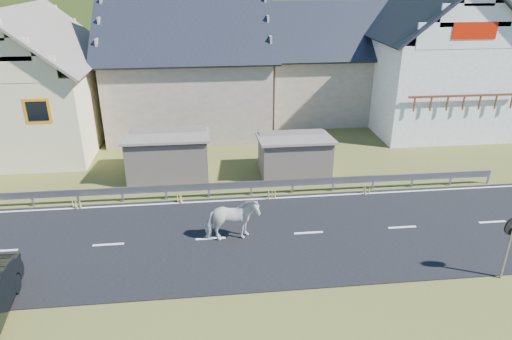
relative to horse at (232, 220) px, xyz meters
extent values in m
plane|color=#464D21|center=(-0.87, 0.17, -0.93)|extent=(160.00, 160.00, 0.00)
cube|color=black|center=(-0.87, 0.17, -0.91)|extent=(60.00, 7.00, 0.04)
cube|color=silver|center=(-0.87, 0.17, -0.88)|extent=(60.00, 6.60, 0.01)
cube|color=#93969B|center=(-0.87, 3.85, -0.35)|extent=(28.00, 0.08, 0.34)
cube|color=#93969B|center=(-8.87, 3.87, -0.58)|extent=(0.10, 0.06, 0.70)
cube|color=#93969B|center=(-6.87, 3.87, -0.58)|extent=(0.10, 0.06, 0.70)
cube|color=#93969B|center=(-4.87, 3.87, -0.58)|extent=(0.10, 0.06, 0.70)
cube|color=#93969B|center=(-2.87, 3.87, -0.58)|extent=(0.10, 0.06, 0.70)
cube|color=#93969B|center=(-0.87, 3.87, -0.58)|extent=(0.10, 0.06, 0.70)
cube|color=#93969B|center=(1.13, 3.87, -0.58)|extent=(0.10, 0.06, 0.70)
cube|color=#93969B|center=(3.13, 3.87, -0.58)|extent=(0.10, 0.06, 0.70)
cube|color=#93969B|center=(5.13, 3.87, -0.58)|extent=(0.10, 0.06, 0.70)
cube|color=#93969B|center=(7.13, 3.87, -0.58)|extent=(0.10, 0.06, 0.70)
cube|color=#93969B|center=(9.13, 3.87, -0.58)|extent=(0.10, 0.06, 0.70)
cube|color=#93969B|center=(11.13, 3.87, -0.58)|extent=(0.10, 0.06, 0.70)
cube|color=#93969B|center=(13.13, 3.87, -0.58)|extent=(0.10, 0.06, 0.70)
cube|color=#6F6154|center=(-2.87, 6.67, 0.17)|extent=(4.30, 3.30, 2.40)
cube|color=#6F6154|center=(3.63, 6.17, 0.07)|extent=(3.80, 2.90, 2.20)
cube|color=beige|center=(-10.87, 12.17, 1.57)|extent=(7.00, 9.00, 5.00)
cube|color=orange|center=(-9.27, 7.67, 2.47)|extent=(1.30, 0.12, 1.30)
cube|color=tan|center=(-1.87, 15.17, 1.57)|extent=(10.00, 9.00, 5.00)
cube|color=tan|center=(8.13, 17.17, 1.37)|extent=(9.00, 8.00, 4.60)
cube|color=white|center=(14.13, 14.17, 2.07)|extent=(8.00, 10.00, 6.00)
cube|color=#B71301|center=(14.13, 9.14, 5.87)|extent=(2.60, 0.06, 0.90)
cube|color=brown|center=(14.13, 8.92, 2.27)|extent=(6.80, 0.12, 0.12)
ellipsoid|color=#2B3A0F|center=(4.13, 180.17, -20.93)|extent=(440.00, 280.00, 260.00)
imported|color=silver|center=(0.00, 0.00, 0.00)|extent=(1.14, 2.18, 1.78)
cylinder|color=#93969B|center=(9.22, -3.43, 0.08)|extent=(0.08, 0.08, 2.01)
cylinder|color=black|center=(9.22, -3.35, 1.13)|extent=(0.65, 0.22, 0.66)
cylinder|color=white|center=(9.22, -3.31, 1.13)|extent=(0.55, 0.18, 0.56)
camera|label=1|loc=(-0.76, -15.53, 9.02)|focal=32.00mm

